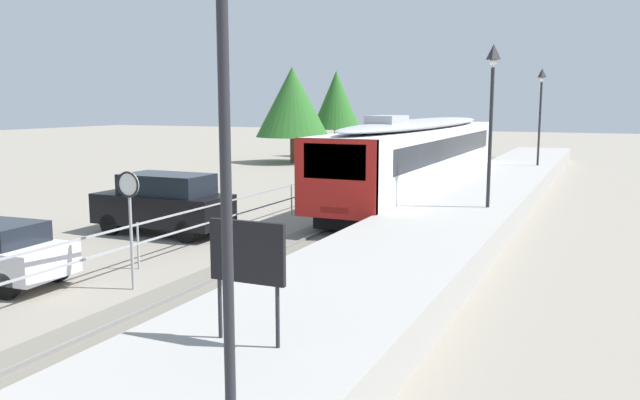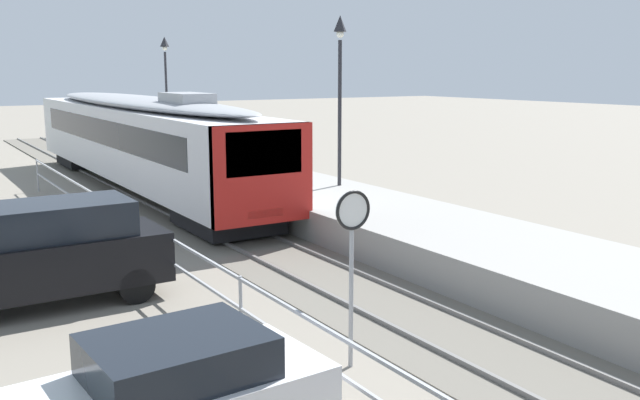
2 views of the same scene
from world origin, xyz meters
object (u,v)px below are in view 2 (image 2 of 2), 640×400
Objects in this scene: platform_lamp_far_end at (166,69)px; speed_limit_sign at (352,235)px; parked_suv_black at (48,252)px; platform_lamp_mid_platform at (340,69)px; commuter_train at (138,136)px; parked_hatchback_white at (163,400)px.

platform_lamp_far_end is 1.91× the size of speed_limit_sign.
platform_lamp_far_end is 23.10m from parked_suv_black.
speed_limit_sign is at bearing -58.83° from parked_suv_black.
platform_lamp_mid_platform is 11.39m from parked_suv_black.
commuter_train reaches higher than parked_hatchback_white.
platform_lamp_far_end is 1.16× the size of parked_suv_black.
speed_limit_sign is (-6.45, -10.12, -2.50)m from platform_lamp_mid_platform.
platform_lamp_mid_platform is (4.28, -7.25, 2.47)m from commuter_train.
platform_lamp_mid_platform is 1.31× the size of parked_hatchback_white.
parked_hatchback_white is (-3.38, -1.05, -1.33)m from speed_limit_sign.
commuter_train is 19.28m from parked_hatchback_white.
parked_hatchback_white is (-5.54, -18.41, -1.36)m from commuter_train.
platform_lamp_far_end is at bearing 70.16° from parked_hatchback_white.
speed_limit_sign reaches higher than parked_suv_black.
platform_lamp_mid_platform is 1.91× the size of speed_limit_sign.
speed_limit_sign is 3.78m from parked_hatchback_white.
speed_limit_sign is (-6.45, -26.19, -2.50)m from platform_lamp_far_end.
speed_limit_sign is at bearing 17.22° from parked_hatchback_white.
platform_lamp_mid_platform is at bearing -90.00° from platform_lamp_far_end.
parked_suv_black is (-0.00, 6.64, 0.27)m from parked_hatchback_white.
speed_limit_sign is at bearing -103.83° from platform_lamp_far_end.
parked_suv_black is at bearing -155.27° from platform_lamp_mid_platform.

